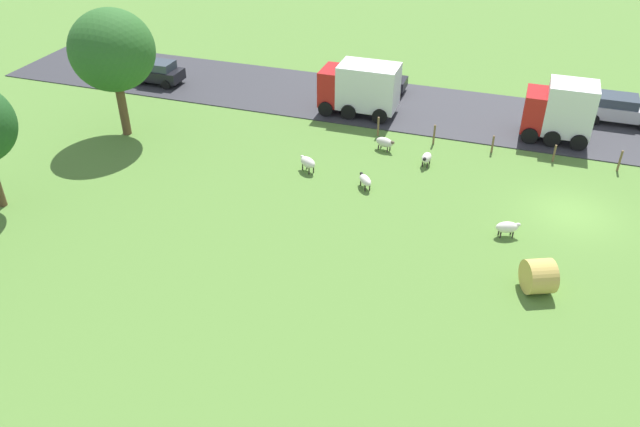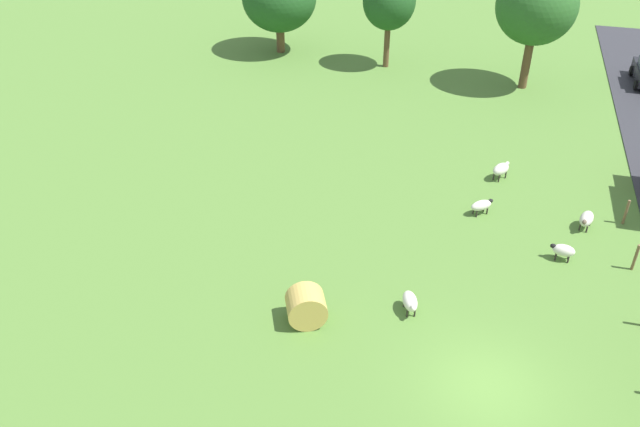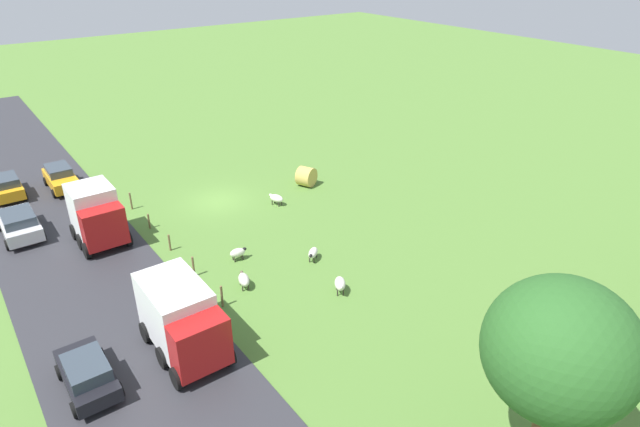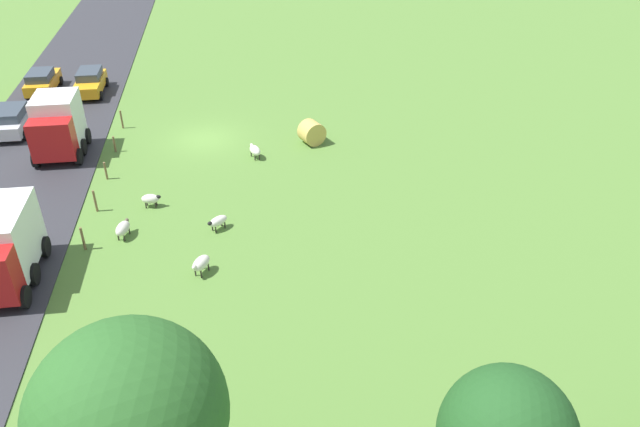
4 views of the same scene
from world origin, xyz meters
name	(u,v)px [view 3 (image 3 of 4)]	position (x,y,z in m)	size (l,w,h in m)	color
ground_plane	(218,201)	(0.00, 0.00, 0.00)	(160.00, 160.00, 0.00)	#517A33
road_strip	(66,244)	(10.22, 0.00, 0.03)	(8.00, 80.00, 0.06)	#2D2D33
sheep_0	(340,284)	(-0.16, 13.77, 0.56)	(1.04, 1.19, 0.84)	silver
sheep_1	(244,279)	(3.66, 10.39, 0.50)	(0.84, 1.25, 0.78)	beige
sheep_2	(276,198)	(-3.03, 2.93, 0.50)	(0.86, 1.20, 0.77)	silver
sheep_3	(313,253)	(-0.88, 10.33, 0.47)	(1.11, 1.03, 0.71)	silver
sheep_4	(238,253)	(2.59, 7.74, 0.48)	(1.04, 0.59, 0.73)	silver
hay_bale_0	(306,176)	(-6.62, 1.43, 0.73)	(1.45, 1.45, 1.13)	tan
tree_1	(560,350)	(0.75, 25.87, 5.20)	(4.85, 4.85, 7.57)	brown
fence_post_0	(131,201)	(5.36, -2.38, 0.62)	(0.12, 0.12, 1.23)	brown
fence_post_1	(149,221)	(5.36, 1.02, 0.51)	(0.12, 0.12, 1.02)	brown
fence_post_2	(170,243)	(5.36, 4.42, 0.53)	(0.12, 0.12, 1.05)	brown
fence_post_3	(193,267)	(5.36, 7.82, 0.61)	(0.12, 0.12, 1.23)	brown
fence_post_4	(222,296)	(5.36, 11.21, 0.62)	(0.12, 0.12, 1.23)	brown
truck_0	(181,318)	(8.20, 13.18, 1.82)	(2.66, 4.93, 3.27)	#B21919
truck_1	(96,215)	(8.38, 1.02, 1.87)	(2.70, 3.90, 3.50)	#B21919
car_1	(87,373)	(12.31, 13.03, 0.86)	(1.95, 3.84, 1.54)	black
car_2	(6,186)	(11.87, -9.42, 0.91)	(2.01, 4.04, 1.64)	orange
car_3	(19,223)	(12.17, -2.65, 0.93)	(2.21, 4.53, 1.67)	#B7B7BC
car_4	(61,177)	(8.37, -8.78, 0.92)	(1.97, 4.18, 1.66)	orange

